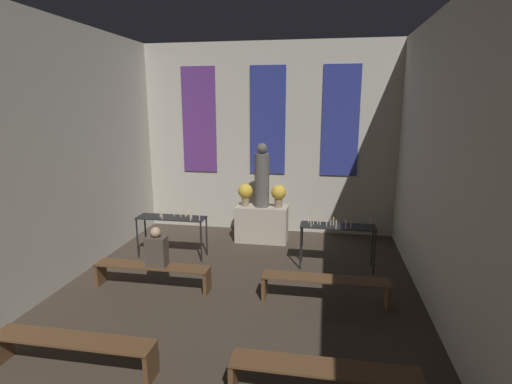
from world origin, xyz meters
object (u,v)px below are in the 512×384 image
at_px(pew_back_right, 325,284).
at_px(person_seated, 157,249).
at_px(pew_back_left, 152,271).
at_px(statue, 262,178).
at_px(pew_third_right, 323,376).
at_px(pew_third_left, 73,347).
at_px(flower_vase_left, 245,193).
at_px(candle_rack_left, 172,222).
at_px(candle_rack_right, 337,231).
at_px(flower_vase_right, 279,194).
at_px(altar, 262,224).

distance_m(pew_back_right, person_seated, 2.99).
bearing_deg(pew_back_left, statue, 61.71).
bearing_deg(pew_back_left, pew_third_right, -37.06).
bearing_deg(statue, pew_third_left, -106.53).
xyz_separation_m(statue, pew_third_left, (-1.54, -5.17, -1.24)).
xyz_separation_m(flower_vase_left, candle_rack_left, (-1.34, -1.33, -0.41)).
relative_size(candle_rack_right, person_seated, 2.07).
height_order(flower_vase_right, candle_rack_right, flower_vase_right).
bearing_deg(candle_rack_left, altar, 37.35).
bearing_deg(candle_rack_right, statue, 142.74).
distance_m(altar, pew_third_right, 5.40).
height_order(altar, flower_vase_left, flower_vase_left).
bearing_deg(pew_back_left, flower_vase_left, 68.30).
distance_m(candle_rack_left, candle_rack_right, 3.49).
distance_m(candle_rack_right, pew_back_left, 3.65).
relative_size(statue, pew_third_left, 0.72).
distance_m(statue, pew_back_left, 3.47).
relative_size(flower_vase_left, pew_back_left, 0.26).
distance_m(flower_vase_right, pew_back_left, 3.55).
distance_m(pew_third_right, person_seated, 3.79).
bearing_deg(candle_rack_left, person_seated, -78.44).
bearing_deg(statue, pew_back_left, -118.29).
xyz_separation_m(pew_third_right, person_seated, (-2.96, 2.32, 0.42)).
relative_size(altar, flower_vase_right, 2.29).
xyz_separation_m(flower_vase_left, pew_back_left, (-1.13, -2.85, -0.86)).
bearing_deg(pew_third_left, altar, 73.47).
bearing_deg(flower_vase_left, person_seated, -109.84).
bearing_deg(candle_rack_left, pew_third_left, -86.93).
height_order(flower_vase_right, candle_rack_left, flower_vase_right).
height_order(statue, candle_rack_left, statue).
bearing_deg(pew_back_right, person_seated, 180.00).
xyz_separation_m(candle_rack_right, pew_back_right, (-0.21, -1.52, -0.45)).
bearing_deg(statue, flower_vase_left, 180.00).
bearing_deg(candle_rack_left, pew_third_right, -49.55).
relative_size(flower_vase_left, person_seated, 0.75).
height_order(flower_vase_left, pew_back_left, flower_vase_left).
bearing_deg(pew_back_left, pew_third_left, -90.00).
relative_size(altar, pew_third_left, 0.58).
bearing_deg(candle_rack_right, person_seated, -154.39).
bearing_deg(flower_vase_right, pew_back_left, -124.15).
bearing_deg(pew_third_right, statue, 106.53).
height_order(candle_rack_right, pew_back_right, candle_rack_right).
bearing_deg(flower_vase_left, pew_third_right, -69.48).
bearing_deg(altar, pew_third_right, -73.47).
relative_size(statue, candle_rack_right, 1.02).
bearing_deg(pew_back_left, candle_rack_right, 24.89).
xyz_separation_m(statue, flower_vase_left, (-0.40, 0.00, -0.38)).
relative_size(pew_third_right, pew_back_right, 1.00).
relative_size(flower_vase_left, flower_vase_right, 1.00).
xyz_separation_m(pew_third_right, pew_back_left, (-3.07, 2.32, 0.00)).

